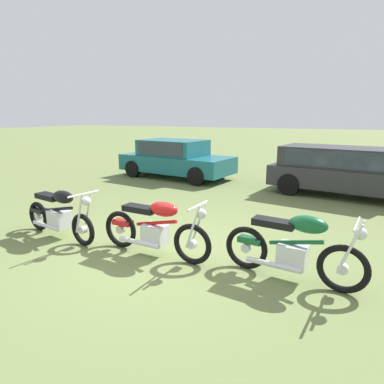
{
  "coord_description": "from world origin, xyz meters",
  "views": [
    {
      "loc": [
        2.95,
        -4.56,
        2.31
      ],
      "look_at": [
        -0.18,
        1.58,
        0.72
      ],
      "focal_mm": 30.95,
      "sensor_mm": 36.0,
      "label": 1
    }
  ],
  "objects_px": {
    "motorcycle_black": "(59,214)",
    "car_teal": "(175,157)",
    "motorcycle_red": "(155,228)",
    "car_charcoal": "(345,168)",
    "motorcycle_green": "(293,248)"
  },
  "relations": [
    {
      "from": "motorcycle_red",
      "to": "motorcycle_green",
      "type": "xyz_separation_m",
      "value": [
        2.22,
        0.16,
        0.01
      ]
    },
    {
      "from": "motorcycle_green",
      "to": "motorcycle_black",
      "type": "bearing_deg",
      "value": -171.33
    },
    {
      "from": "motorcycle_black",
      "to": "car_teal",
      "type": "bearing_deg",
      "value": 108.87
    },
    {
      "from": "motorcycle_green",
      "to": "car_charcoal",
      "type": "height_order",
      "value": "car_charcoal"
    },
    {
      "from": "car_teal",
      "to": "motorcycle_green",
      "type": "bearing_deg",
      "value": -42.41
    },
    {
      "from": "motorcycle_red",
      "to": "car_charcoal",
      "type": "height_order",
      "value": "car_charcoal"
    },
    {
      "from": "motorcycle_black",
      "to": "car_teal",
      "type": "height_order",
      "value": "car_teal"
    },
    {
      "from": "motorcycle_black",
      "to": "motorcycle_red",
      "type": "bearing_deg",
      "value": 11.69
    },
    {
      "from": "motorcycle_black",
      "to": "car_charcoal",
      "type": "height_order",
      "value": "car_charcoal"
    },
    {
      "from": "motorcycle_green",
      "to": "car_teal",
      "type": "xyz_separation_m",
      "value": [
        -5.57,
        6.34,
        0.3
      ]
    },
    {
      "from": "motorcycle_red",
      "to": "motorcycle_green",
      "type": "distance_m",
      "value": 2.23
    },
    {
      "from": "motorcycle_green",
      "to": "car_teal",
      "type": "height_order",
      "value": "car_teal"
    },
    {
      "from": "motorcycle_red",
      "to": "car_charcoal",
      "type": "relative_size",
      "value": 0.45
    },
    {
      "from": "car_teal",
      "to": "car_charcoal",
      "type": "relative_size",
      "value": 0.95
    },
    {
      "from": "motorcycle_black",
      "to": "motorcycle_green",
      "type": "relative_size",
      "value": 1.0
    }
  ]
}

